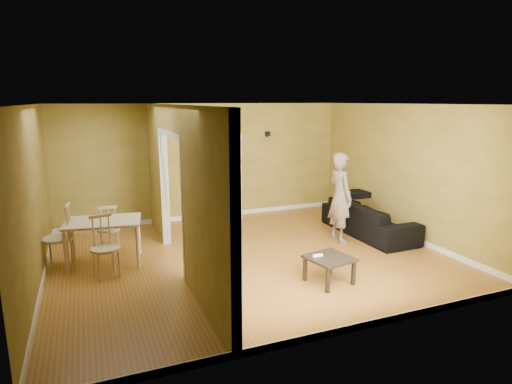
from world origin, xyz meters
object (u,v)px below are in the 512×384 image
Objects in this scene: bookshelf at (221,176)px; dining_table at (103,225)px; person at (340,189)px; chair_far at (109,228)px; coffee_table at (329,261)px; chair_left at (57,237)px; sofa at (369,214)px; chair_near at (105,247)px.

bookshelf reaches higher than dining_table.
person reaches higher than chair_far.
person is at bearing 164.80° from chair_far.
coffee_table is 4.32m from chair_left.
dining_table is 0.72m from chair_left.
bookshelf is at bearing 95.60° from coffee_table.
chair_left is (-4.97, 0.50, -0.48)m from person.
chair_far reaches higher than sofa.
chair_near reaches higher than sofa.
chair_near is at bearing 92.54° from person.
bookshelf reaches higher than chair_far.
sofa is at bearing -3.64° from dining_table.
person is at bearing -5.64° from dining_table.
person is 1.92× the size of chair_left.
chair_near is (-3.05, 1.48, 0.14)m from coffee_table.
dining_table is 1.24× the size of chair_near.
sofa is 1.88× the size of dining_table.
chair_left is (-0.70, 0.08, -0.14)m from dining_table.
chair_left is at bearing 124.09° from chair_near.
coffee_table is (-1.22, -1.65, -0.66)m from person.
bookshelf reaches higher than coffee_table.
chair_left is (-3.35, -1.89, -0.46)m from bookshelf.
chair_far is (0.11, 1.18, -0.04)m from chair_near.
chair_near is (-5.04, -0.27, 0.05)m from sofa.
sofa is 3.35m from bookshelf.
coffee_table is (-1.99, -1.75, -0.08)m from sofa.
person is 1.70× the size of dining_table.
sofa is 2.65m from coffee_table.
chair_far is (0.80, 0.52, -0.09)m from chair_left.
person is 2.16m from coffee_table.
coffee_table is at bearing 143.67° from person.
dining_table is (-5.03, 0.32, 0.24)m from sofa.
chair_near is (-4.28, -0.17, -0.53)m from person.
dining_table is (-3.05, 2.07, 0.32)m from coffee_table.
dining_table reaches higher than coffee_table.
coffee_table is 3.40m from chair_near.
chair_near is 1.19m from chair_far.
dining_table is (-4.27, 0.42, -0.35)m from person.
dining_table is 0.64m from chair_far.
chair_left reaches higher than sofa.
sofa is 5.05m from chair_near.
sofa reaches higher than dining_table.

